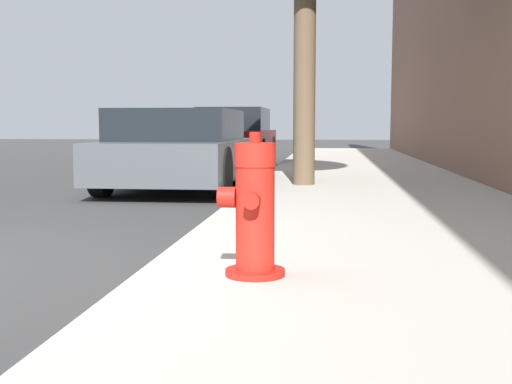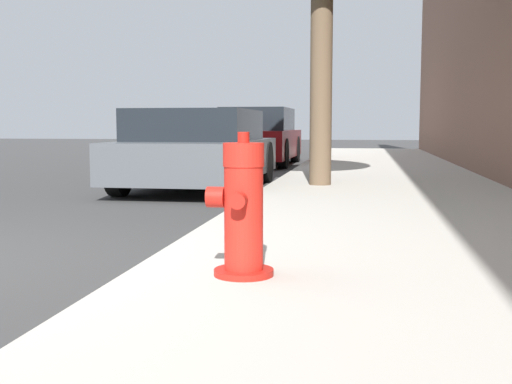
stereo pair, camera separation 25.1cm
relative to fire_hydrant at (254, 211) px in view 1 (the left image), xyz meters
name	(u,v)px [view 1 (the left image)]	position (x,y,z in m)	size (l,w,h in m)	color
sidewalk_slab	(422,280)	(0.96, 0.29, -0.43)	(3.28, 40.00, 0.14)	#B7B2A8
fire_hydrant	(254,211)	(0.00, 0.00, 0.00)	(0.38, 0.38, 0.80)	red
parked_car_near	(181,150)	(-1.85, 6.13, 0.10)	(1.87, 3.97, 1.21)	#4C5156
parked_car_mid	(235,137)	(-1.91, 12.26, 0.18)	(1.71, 4.18, 1.40)	maroon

